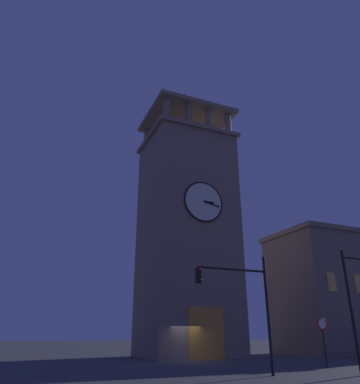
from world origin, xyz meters
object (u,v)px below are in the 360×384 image
at_px(traffic_signal_near, 360,291).
at_px(no_horn_sign, 323,328).
at_px(clocktower, 187,234).
at_px(traffic_signal_mid, 245,295).

xyz_separation_m(traffic_signal_near, no_horn_sign, (-1.44, -4.66, -1.78)).
relative_size(clocktower, traffic_signal_near, 4.46).
bearing_deg(traffic_signal_near, no_horn_sign, -107.14).
bearing_deg(traffic_signal_near, clocktower, -81.80).
height_order(clocktower, traffic_signal_mid, clocktower).
distance_m(traffic_signal_near, no_horn_sign, 5.19).
bearing_deg(clocktower, traffic_signal_near, 98.20).
distance_m(clocktower, traffic_signal_near, 18.77).
xyz_separation_m(clocktower, traffic_signal_mid, (3.74, 15.52, -7.36)).
distance_m(clocktower, no_horn_sign, 15.84).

